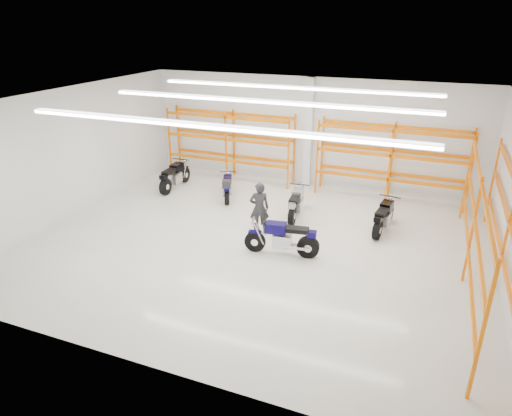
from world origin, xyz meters
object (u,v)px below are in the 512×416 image
at_px(motorcycle_back_b, 227,188).
at_px(structural_column, 308,134).
at_px(motorcycle_main, 285,239).
at_px(motorcycle_back_d, 383,218).
at_px(motorcycle_back_c, 296,204).
at_px(motorcycle_back_a, 174,177).
at_px(standing_man, 259,208).

relative_size(motorcycle_back_b, structural_column, 0.43).
bearing_deg(motorcycle_main, motorcycle_back_d, 47.43).
distance_m(motorcycle_back_b, motorcycle_back_c, 3.07).
distance_m(motorcycle_back_b, motorcycle_back_d, 6.11).
bearing_deg(motorcycle_back_b, motorcycle_back_c, -12.25).
xyz_separation_m(motorcycle_main, structural_column, (-1.08, 6.21, 1.72)).
xyz_separation_m(motorcycle_back_a, motorcycle_back_b, (2.57, -0.27, -0.03)).
xyz_separation_m(standing_man, structural_column, (0.18, 5.09, 1.36)).
height_order(motorcycle_back_b, structural_column, structural_column).
distance_m(motorcycle_main, motorcycle_back_c, 2.89).
bearing_deg(motorcycle_main, standing_man, 138.33).
bearing_deg(motorcycle_back_d, motorcycle_main, -132.57).
bearing_deg(standing_man, structural_column, -118.96).
bearing_deg(motorcycle_main, structural_column, 99.86).
xyz_separation_m(motorcycle_main, motorcycle_back_d, (2.54, 2.77, -0.03)).
height_order(motorcycle_back_b, standing_man, standing_man).
height_order(standing_man, structural_column, structural_column).
height_order(motorcycle_back_c, motorcycle_back_d, motorcycle_back_d).
xyz_separation_m(motorcycle_back_d, standing_man, (-3.81, -1.64, 0.39)).
distance_m(standing_man, structural_column, 5.27).
bearing_deg(motorcycle_back_a, motorcycle_back_c, -9.35).
xyz_separation_m(motorcycle_back_b, structural_column, (2.44, 2.72, 1.75)).
relative_size(motorcycle_main, standing_man, 1.29).
bearing_deg(motorcycle_main, motorcycle_back_c, 100.41).
bearing_deg(motorcycle_back_a, structural_column, 26.10).
xyz_separation_m(motorcycle_back_b, motorcycle_back_d, (6.07, -0.72, 0.00)).
bearing_deg(standing_man, motorcycle_back_a, -55.46).
bearing_deg(motorcycle_back_b, motorcycle_back_d, -6.80).
relative_size(motorcycle_main, structural_column, 0.51).
height_order(motorcycle_back_b, motorcycle_back_c, motorcycle_back_c).
height_order(motorcycle_main, motorcycle_back_a, motorcycle_main).
distance_m(motorcycle_back_c, motorcycle_back_d, 3.06).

